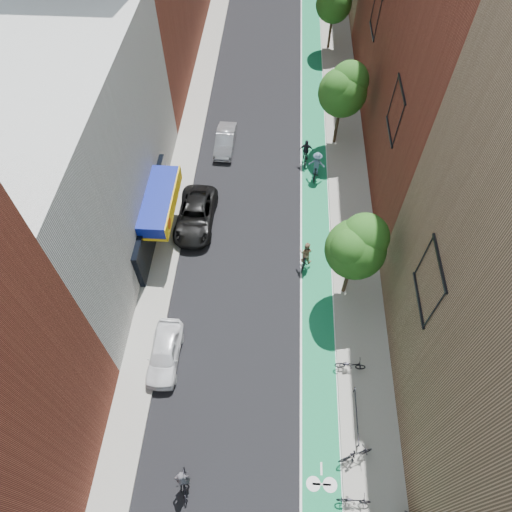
% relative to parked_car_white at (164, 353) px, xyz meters
% --- Properties ---
extents(ground, '(160.00, 160.00, 0.00)m').
position_rel_parked_car_white_xyz_m(ground, '(4.60, -4.98, -0.70)').
color(ground, black).
rests_on(ground, ground).
extents(bike_lane, '(2.00, 68.00, 0.01)m').
position_rel_parked_car_white_xyz_m(bike_lane, '(8.60, 21.02, -0.69)').
color(bike_lane, '#136B33').
rests_on(bike_lane, ground).
extents(sidewalk_left, '(2.00, 68.00, 0.15)m').
position_rel_parked_car_white_xyz_m(sidewalk_left, '(-1.40, 21.02, -0.62)').
color(sidewalk_left, gray).
rests_on(sidewalk_left, ground).
extents(sidewalk_right, '(3.00, 68.00, 0.15)m').
position_rel_parked_car_white_xyz_m(sidewalk_right, '(11.10, 21.02, -0.62)').
color(sidewalk_right, gray).
rests_on(sidewalk_right, ground).
extents(building_left_white, '(8.00, 20.00, 12.00)m').
position_rel_parked_car_white_xyz_m(building_left_white, '(-6.40, 9.02, 5.30)').
color(building_left_white, silver).
rests_on(building_left_white, ground).
extents(tree_near, '(3.40, 3.36, 6.42)m').
position_rel_parked_car_white_xyz_m(tree_near, '(10.25, 5.04, 3.96)').
color(tree_near, '#332619').
rests_on(tree_near, ground).
extents(tree_mid, '(3.55, 3.53, 6.74)m').
position_rel_parked_car_white_xyz_m(tree_mid, '(10.25, 19.04, 4.19)').
color(tree_mid, '#332619').
rests_on(tree_mid, ground).
extents(tree_far, '(3.30, 3.25, 6.21)m').
position_rel_parked_car_white_xyz_m(tree_far, '(10.25, 33.04, 3.80)').
color(tree_far, '#332619').
rests_on(tree_far, ground).
extents(parked_car_white, '(1.65, 4.10, 1.40)m').
position_rel_parked_car_white_xyz_m(parked_car_white, '(0.00, 0.00, 0.00)').
color(parked_car_white, white).
rests_on(parked_car_white, ground).
extents(parked_car_black, '(2.58, 5.42, 1.49)m').
position_rel_parked_car_white_xyz_m(parked_car_black, '(0.36, 10.06, 0.05)').
color(parked_car_black, black).
rests_on(parked_car_black, ground).
extents(parked_car_silver, '(1.54, 4.06, 1.32)m').
position_rel_parked_car_white_xyz_m(parked_car_silver, '(1.60, 18.00, -0.04)').
color(parked_car_silver, '#989AA1').
rests_on(parked_car_silver, ground).
extents(cyclist_lead, '(0.91, 1.70, 2.23)m').
position_rel_parked_car_white_xyz_m(cyclist_lead, '(2.06, -6.39, 0.10)').
color(cyclist_lead, black).
rests_on(cyclist_lead, ground).
extents(cyclist_lane_near, '(0.99, 1.88, 2.10)m').
position_rel_parked_car_white_xyz_m(cyclist_lane_near, '(7.80, 6.95, 0.18)').
color(cyclist_lane_near, black).
rests_on(cyclist_lane_near, ground).
extents(cyclist_lane_mid, '(1.03, 1.76, 2.08)m').
position_rel_parked_car_white_xyz_m(cyclist_lane_mid, '(7.88, 16.57, 0.09)').
color(cyclist_lane_mid, black).
rests_on(cyclist_lane_mid, ground).
extents(cyclist_lane_far, '(1.32, 1.85, 2.21)m').
position_rel_parked_car_white_xyz_m(cyclist_lane_far, '(8.64, 15.09, 0.30)').
color(cyclist_lane_far, black).
rests_on(cyclist_lane_far, ground).
extents(parked_bike_near, '(1.60, 0.57, 0.84)m').
position_rel_parked_car_white_xyz_m(parked_bike_near, '(10.00, -6.65, -0.13)').
color(parked_bike_near, black).
rests_on(parked_bike_near, sidewalk_right).
extents(parked_bike_mid, '(1.89, 1.16, 1.10)m').
position_rel_parked_car_white_xyz_m(parked_bike_mid, '(10.20, -4.68, 0.00)').
color(parked_bike_mid, black).
rests_on(parked_bike_mid, sidewalk_right).
extents(parked_bike_far, '(1.71, 0.64, 0.89)m').
position_rel_parked_car_white_xyz_m(parked_bike_far, '(10.26, -0.04, -0.10)').
color(parked_bike_far, black).
rests_on(parked_bike_far, sidewalk_right).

